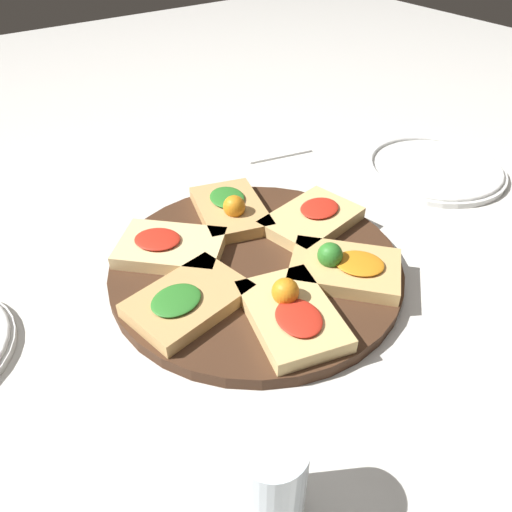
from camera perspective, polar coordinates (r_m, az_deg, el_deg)
name	(u,v)px	position (r m, az deg, el deg)	size (l,w,h in m)	color
ground_plane	(256,271)	(0.72, 0.00, -1.76)	(3.00, 3.00, 0.00)	silver
serving_board	(256,266)	(0.71, 0.00, -1.19)	(0.41, 0.41, 0.02)	#422819
focaccia_slice_0	(292,312)	(0.61, 4.09, -6.45)	(0.13, 0.17, 0.05)	#DBB775
focaccia_slice_1	(344,267)	(0.69, 10.02, -1.22)	(0.17, 0.17, 0.05)	tan
focaccia_slice_2	(312,219)	(0.78, 6.43, 4.23)	(0.16, 0.12, 0.03)	#DBB775
focaccia_slice_3	(231,209)	(0.79, -2.91, 5.42)	(0.14, 0.17, 0.05)	tan
focaccia_slice_4	(170,247)	(0.72, -9.84, 1.03)	(0.17, 0.17, 0.03)	#E5C689
focaccia_slice_5	(187,300)	(0.64, -7.85, -5.03)	(0.16, 0.12, 0.03)	tan
plate_left	(434,168)	(1.01, 19.72, 9.44)	(0.26, 0.26, 0.02)	white
water_glass	(271,481)	(0.46, 1.78, -24.30)	(0.06, 0.06, 0.11)	silver
napkin_stack	(270,144)	(1.05, 1.56, 12.66)	(0.13, 0.11, 0.01)	white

